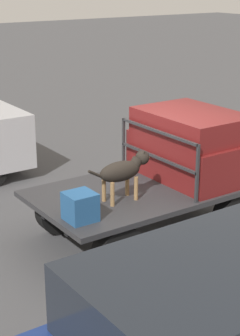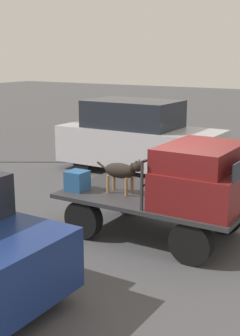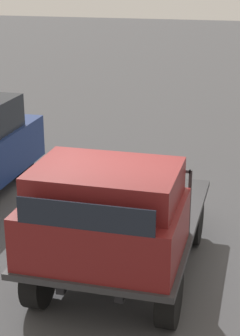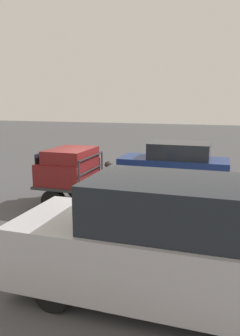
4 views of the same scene
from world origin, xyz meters
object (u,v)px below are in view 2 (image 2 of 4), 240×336
at_px(parked_pickup_far, 138,138).
at_px(cargo_crate, 77,181).
at_px(dog, 123,171).
at_px(flatbed_truck, 155,206).

bearing_deg(parked_pickup_far, cargo_crate, -77.42).
distance_m(cargo_crate, parked_pickup_far, 4.90).
xyz_separation_m(dog, cargo_crate, (-0.90, -0.27, -0.26)).
relative_size(cargo_crate, parked_pickup_far, 0.08).
height_order(flatbed_truck, dog, dog).
xyz_separation_m(flatbed_truck, parked_pickup_far, (-2.78, 4.23, 0.45)).
height_order(dog, cargo_crate, dog).
distance_m(flatbed_truck, dog, 0.93).
height_order(flatbed_truck, parked_pickup_far, parked_pickup_far).
distance_m(flatbed_truck, parked_pickup_far, 5.08).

